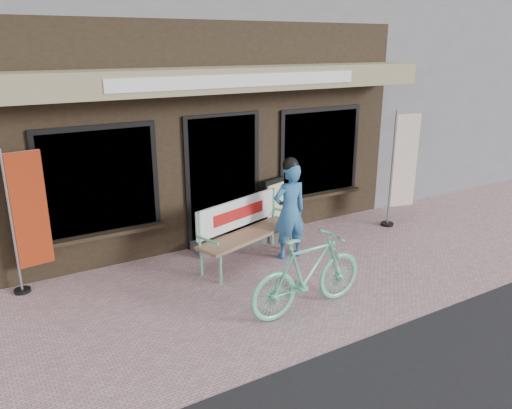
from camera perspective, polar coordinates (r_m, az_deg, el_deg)
ground at (r=7.09m, az=3.76°, el=-9.46°), size 70.00×70.00×0.00m
storefront at (r=10.76m, az=-11.55°, el=16.17°), size 7.00×6.77×6.00m
neighbor_right_near at (r=16.14m, az=18.64°, el=15.42°), size 10.00×7.00×5.60m
bench at (r=7.70m, az=-1.36°, el=-2.46°), size 1.87×0.98×0.98m
person at (r=7.77m, az=3.86°, el=-0.56°), size 0.58×0.40×1.63m
bicycle at (r=6.35m, az=5.96°, el=-7.80°), size 1.72×0.54×1.02m
nobori_red at (r=7.33m, az=-24.66°, el=-1.43°), size 0.59×0.25×2.00m
nobori_cream at (r=9.51m, az=16.38°, el=4.13°), size 0.64×0.28×2.15m
menu_stand at (r=8.81m, az=1.98°, el=-0.17°), size 0.51×0.26×1.02m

